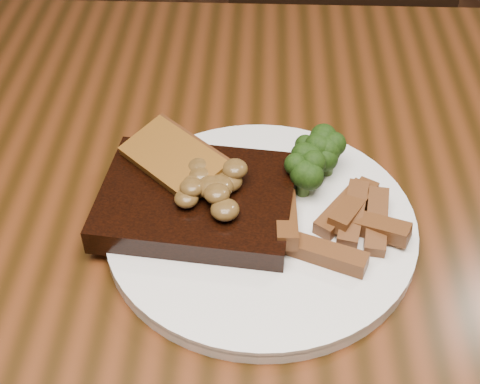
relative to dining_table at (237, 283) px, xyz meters
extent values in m
cube|color=#522610|center=(0.00, 0.00, 0.07)|extent=(1.60, 0.90, 0.04)
cube|color=black|center=(0.15, 0.77, -0.27)|extent=(0.40, 0.40, 0.04)
cylinder|color=black|center=(0.30, 0.93, -0.47)|extent=(0.04, 0.04, 0.37)
cylinder|color=black|center=(-0.01, 0.91, -0.47)|extent=(0.04, 0.04, 0.37)
cylinder|color=black|center=(0.31, 0.62, -0.47)|extent=(0.04, 0.04, 0.37)
cylinder|color=black|center=(0.00, 0.60, -0.47)|extent=(0.04, 0.04, 0.37)
cube|color=black|center=(0.15, 0.59, -0.04)|extent=(0.39, 0.04, 0.40)
cylinder|color=white|center=(0.02, -0.01, 0.10)|extent=(0.32, 0.32, 0.01)
cube|color=black|center=(-0.04, 0.00, 0.12)|extent=(0.20, 0.16, 0.03)
cube|color=beige|center=(-0.04, -0.06, 0.11)|extent=(0.14, 0.03, 0.02)
cube|color=brown|center=(-0.06, 0.04, 0.12)|extent=(0.11, 0.11, 0.02)
camera|label=1|loc=(0.02, -0.45, 0.57)|focal=50.00mm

